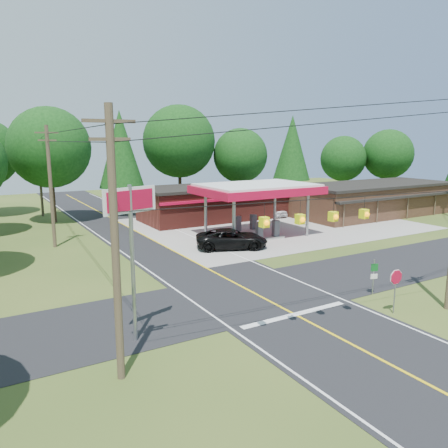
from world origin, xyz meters
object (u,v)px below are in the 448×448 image
octagonal_stop_sign (396,281)px  sedan_car (274,210)px  gas_canopy (257,191)px  suv_car (232,239)px  big_stop_sign (131,227)px

octagonal_stop_sign → sedan_car: bearing=65.2°
sedan_car → octagonal_stop_sign: size_ratio=1.76×
gas_canopy → suv_car: 6.42m
suv_car → octagonal_stop_sign: 16.04m
suv_car → big_stop_sign: 18.06m
sedan_car → octagonal_stop_sign: octagonal_stop_sign is taller
suv_car → sedan_car: 16.65m
suv_car → big_stop_sign: big_stop_sign is taller
sedan_car → octagonal_stop_sign: bearing=-108.5°
gas_canopy → suv_car: size_ratio=1.81×
suv_car → sedan_car: suv_car is taller
gas_canopy → sedan_car: (8.00, 8.00, -3.56)m
big_stop_sign → octagonal_stop_sign: (12.50, -3.73, -3.41)m
suv_car → octagonal_stop_sign: size_ratio=2.48×
big_stop_sign → octagonal_stop_sign: 13.48m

